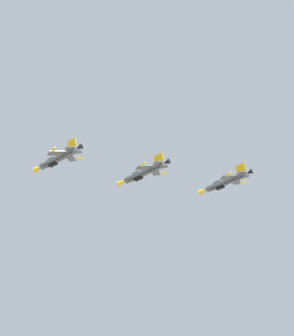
{
  "coord_description": "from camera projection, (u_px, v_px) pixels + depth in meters",
  "views": [
    {
      "loc": [
        -0.89,
        -3.4,
        1.49
      ],
      "look_at": [
        3.76,
        102.88,
        87.51
      ],
      "focal_mm": 56.68,
      "sensor_mm": 36.0,
      "label": 1
    }
  ],
  "objects": [
    {
      "name": "fighter_jet_left_wing",
      "position": [
        144.0,
        173.0,
        135.18
      ],
      "size": [
        13.36,
        11.9,
        4.77
      ],
      "rotation": [
        0.0,
        -0.33,
        0.9
      ],
      "color": "#4C5666"
    },
    {
      "name": "fighter_jet_lead",
      "position": [
        58.0,
        158.0,
        133.13
      ],
      "size": [
        13.36,
        11.87,
        4.84
      ],
      "rotation": [
        0.0,
        -0.35,
        0.9
      ],
      "color": "#4C5666"
    },
    {
      "name": "fighter_jet_right_wing",
      "position": [
        226.0,
        182.0,
        140.9
      ],
      "size": [
        13.36,
        11.9,
        4.76
      ],
      "rotation": [
        0.0,
        -0.32,
        0.9
      ],
      "color": "#4C5666"
    }
  ]
}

